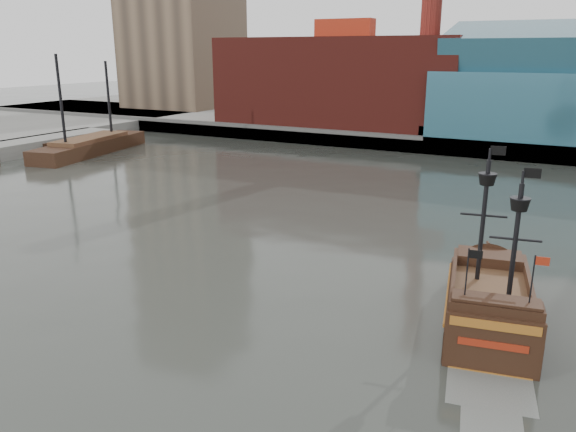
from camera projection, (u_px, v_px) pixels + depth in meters
The scene contains 5 objects.
ground at pixel (209, 350), 28.95m from camera, with size 400.00×400.00×0.00m, color #2C2F29.
promenade_far at pixel (489, 126), 106.96m from camera, with size 220.00×60.00×2.00m, color slate.
seawall at pixel (457, 147), 81.77m from camera, with size 220.00×1.00×2.60m, color #4C4C49.
pirate_ship at pixel (489, 308), 31.50m from camera, with size 6.51×14.63×10.57m.
docked_vessel at pixel (91, 147), 84.01m from camera, with size 9.01×22.79×15.13m.
Camera 1 is at (15.54, -21.00, 14.84)m, focal length 35.00 mm.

